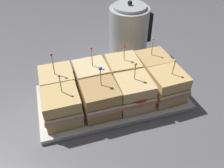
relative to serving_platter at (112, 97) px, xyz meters
The scene contains 11 objects.
ground_plane 0.01m from the serving_platter, ahead, with size 6.00×6.00×0.00m, color slate.
serving_platter is the anchor object (origin of this frame).
sandwich_front_far_left 0.21m from the serving_platter, 162.10° to the right, with size 0.12×0.12×0.17m.
sandwich_front_center_left 0.11m from the serving_platter, 133.88° to the right, with size 0.13×0.13×0.18m.
sandwich_front_center_right 0.11m from the serving_platter, 46.09° to the right, with size 0.12×0.13×0.17m.
sandwich_front_far_right 0.21m from the serving_platter, 17.89° to the right, with size 0.13×0.13×0.17m.
sandwich_back_far_left 0.21m from the serving_platter, 162.21° to the left, with size 0.12×0.12×0.19m.
sandwich_back_center_left 0.11m from the serving_platter, 135.14° to the left, with size 0.13×0.13×0.18m.
sandwich_back_center_right 0.11m from the serving_platter, 45.33° to the left, with size 0.12×0.12×0.17m.
sandwich_back_far_right 0.21m from the serving_platter, 18.74° to the left, with size 0.13×0.13×0.17m.
kettle_steel 0.34m from the serving_platter, 60.14° to the left, with size 0.20×0.17×0.26m.
Camera 1 is at (-0.19, -0.63, 0.62)m, focal length 38.00 mm.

